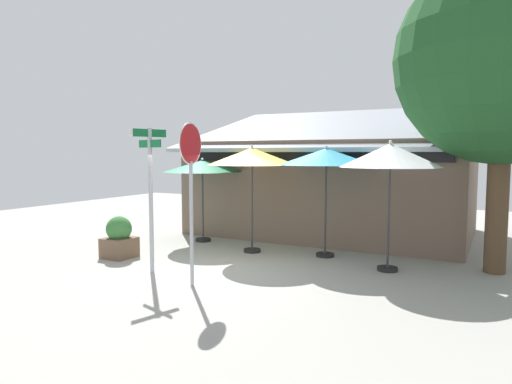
{
  "coord_description": "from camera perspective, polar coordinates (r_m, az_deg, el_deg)",
  "views": [
    {
      "loc": [
        5.34,
        -8.34,
        2.54
      ],
      "look_at": [
        0.21,
        1.2,
        1.6
      ],
      "focal_mm": 31.7,
      "sensor_mm": 36.0,
      "label": 1
    }
  ],
  "objects": [
    {
      "name": "patio_umbrella_mustard_center",
      "position": [
        11.43,
        -0.5,
        4.44
      ],
      "size": [
        2.26,
        2.26,
        2.74
      ],
      "color": "black",
      "rests_on": "ground"
    },
    {
      "name": "street_sign_post",
      "position": [
        9.7,
        -13.18,
        0.73
      ],
      "size": [
        0.77,
        0.83,
        3.05
      ],
      "color": "#A8AAB2",
      "rests_on": "ground"
    },
    {
      "name": "sidewalk_planter",
      "position": [
        11.51,
        -16.88,
        -5.59
      ],
      "size": [
        0.68,
        0.68,
        1.01
      ],
      "color": "brown",
      "rests_on": "ground"
    },
    {
      "name": "patio_umbrella_forest_green_left",
      "position": [
        12.96,
        -6.78,
        3.17
      ],
      "size": [
        2.25,
        2.25,
        2.4
      ],
      "color": "black",
      "rests_on": "ground"
    },
    {
      "name": "stop_sign",
      "position": [
        8.54,
        -8.22,
        2.41
      ],
      "size": [
        0.1,
        0.78,
        3.1
      ],
      "color": "#A8AAB2",
      "rests_on": "ground"
    },
    {
      "name": "patio_umbrella_teal_right",
      "position": [
        11.05,
        8.85,
        4.33
      ],
      "size": [
        2.33,
        2.33,
        2.72
      ],
      "color": "black",
      "rests_on": "ground"
    },
    {
      "name": "ground_plane",
      "position": [
        10.24,
        -4.27,
        -9.71
      ],
      "size": [
        28.0,
        28.0,
        0.1
      ],
      "primitive_type": "cube",
      "color": "#9E9B93"
    },
    {
      "name": "patio_umbrella_ivory_far_right",
      "position": [
        9.99,
        16.58,
        4.33
      ],
      "size": [
        2.14,
        2.14,
        2.81
      ],
      "color": "black",
      "rests_on": "ground"
    },
    {
      "name": "cafe_building",
      "position": [
        14.67,
        9.73,
        0.97
      ],
      "size": [
        8.62,
        5.79,
        4.11
      ],
      "color": "#705B4C",
      "rests_on": "ground"
    }
  ]
}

